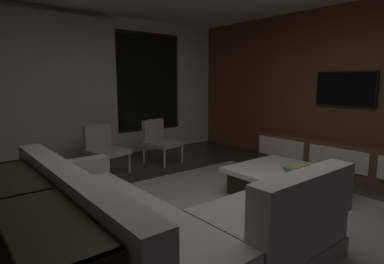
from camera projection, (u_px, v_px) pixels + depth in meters
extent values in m
plane|color=#332B26|center=(224.00, 225.00, 3.27)|extent=(9.20, 9.20, 0.00)
cube|color=silver|center=(86.00, 88.00, 5.86)|extent=(6.60, 0.12, 2.70)
cube|color=black|center=(148.00, 82.00, 6.60)|extent=(1.52, 0.02, 2.02)
cube|color=black|center=(149.00, 82.00, 6.59)|extent=(1.40, 0.03, 1.90)
cube|color=#BCB5A3|center=(58.00, 91.00, 5.38)|extent=(2.10, 0.12, 2.60)
cube|color=brown|center=(364.00, 89.00, 4.95)|extent=(0.12, 7.80, 2.70)
cube|color=gray|center=(254.00, 219.00, 3.41)|extent=(3.20, 3.80, 0.01)
cube|color=gray|center=(115.00, 246.00, 2.67)|extent=(0.90, 2.50, 0.18)
cube|color=#9E9991|center=(114.00, 223.00, 2.64)|extent=(0.86, 2.42, 0.24)
cube|color=#9E9991|center=(69.00, 196.00, 2.37)|extent=(0.20, 2.50, 0.40)
cube|color=#9E9991|center=(68.00, 169.00, 3.49)|extent=(0.90, 0.20, 0.18)
cube|color=gray|center=(264.00, 247.00, 2.67)|extent=(1.10, 0.90, 0.18)
cube|color=#9E9991|center=(265.00, 223.00, 2.64)|extent=(1.07, 0.86, 0.24)
cube|color=#9E9991|center=(305.00, 199.00, 2.32)|extent=(1.10, 0.20, 0.40)
cube|color=beige|center=(63.00, 180.00, 2.87)|extent=(0.10, 0.36, 0.36)
cube|color=#B2A893|center=(101.00, 210.00, 2.22)|extent=(0.10, 0.36, 0.36)
cube|color=black|center=(282.00, 185.00, 4.07)|extent=(1.00, 1.00, 0.30)
cube|color=white|center=(283.00, 171.00, 4.04)|extent=(1.16, 1.16, 0.06)
cube|color=#71BDAF|center=(297.00, 171.00, 3.90)|extent=(0.21, 0.21, 0.03)
cube|color=slate|center=(296.00, 168.00, 3.89)|extent=(0.23, 0.22, 0.03)
cube|color=#98AB4F|center=(298.00, 166.00, 3.89)|extent=(0.30, 0.16, 0.03)
cylinder|color=#B2ADA0|center=(182.00, 153.00, 5.76)|extent=(0.04, 0.04, 0.36)
cylinder|color=#B2ADA0|center=(164.00, 158.00, 5.38)|extent=(0.04, 0.04, 0.36)
cylinder|color=#B2ADA0|center=(162.00, 149.00, 6.05)|extent=(0.04, 0.04, 0.36)
cylinder|color=#B2ADA0|center=(144.00, 154.00, 5.67)|extent=(0.04, 0.04, 0.36)
cube|color=#9E9991|center=(163.00, 144.00, 5.69)|extent=(0.66, 0.67, 0.08)
cube|color=#9E9991|center=(153.00, 130.00, 5.79)|extent=(0.49, 0.19, 0.38)
cylinder|color=#B2ADA0|center=(129.00, 162.00, 5.09)|extent=(0.04, 0.04, 0.36)
cylinder|color=#B2ADA0|center=(105.00, 169.00, 4.72)|extent=(0.04, 0.04, 0.36)
cylinder|color=#B2ADA0|center=(110.00, 158.00, 5.39)|extent=(0.04, 0.04, 0.36)
cylinder|color=#B2ADA0|center=(85.00, 163.00, 5.02)|extent=(0.04, 0.04, 0.36)
cube|color=#9E9991|center=(107.00, 152.00, 5.03)|extent=(0.65, 0.67, 0.08)
cube|color=#9E9991|center=(97.00, 136.00, 5.13)|extent=(0.49, 0.19, 0.38)
cube|color=brown|center=(344.00, 158.00, 5.03)|extent=(0.44, 3.10, 0.52)
cube|color=white|center=(337.00, 159.00, 4.88)|extent=(0.02, 0.93, 0.33)
cube|color=white|center=(280.00, 148.00, 5.68)|extent=(0.02, 0.93, 0.33)
cube|color=#52B6CE|center=(383.00, 176.00, 4.57)|extent=(0.03, 0.04, 0.18)
cube|color=black|center=(345.00, 89.00, 5.08)|extent=(0.04, 0.97, 0.56)
cube|color=black|center=(345.00, 89.00, 5.08)|extent=(0.05, 0.93, 0.52)
cube|color=black|center=(24.00, 197.00, 2.08)|extent=(0.40, 2.10, 0.04)
cube|color=black|center=(3.00, 202.00, 2.92)|extent=(0.40, 0.04, 0.74)
cube|color=black|center=(29.00, 246.00, 2.14)|extent=(0.38, 0.03, 0.74)
cube|color=silver|center=(33.00, 263.00, 2.09)|extent=(0.18, 0.04, 0.26)
cube|color=silver|center=(26.00, 253.00, 2.21)|extent=(0.18, 0.04, 0.26)
cube|color=white|center=(22.00, 246.00, 2.33)|extent=(0.18, 0.04, 0.24)
cube|color=silver|center=(17.00, 238.00, 2.45)|extent=(0.18, 0.04, 0.23)
cube|color=silver|center=(15.00, 228.00, 2.58)|extent=(0.18, 0.04, 0.26)
cube|color=silver|center=(11.00, 223.00, 2.70)|extent=(0.18, 0.04, 0.24)
cube|color=silver|center=(7.00, 217.00, 2.81)|extent=(0.18, 0.04, 0.25)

